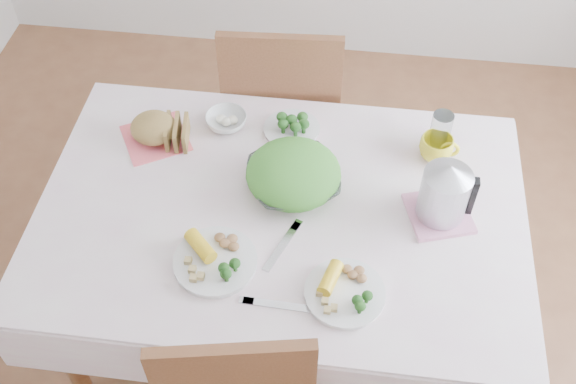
# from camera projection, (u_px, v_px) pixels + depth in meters

# --- Properties ---
(floor) EXTENTS (3.60, 3.60, 0.00)m
(floor) POSITION_uv_depth(u_px,v_px,m) (282.00, 330.00, 2.65)
(floor) COLOR brown
(floor) RESTS_ON ground
(dining_table) EXTENTS (1.40, 0.90, 0.75)m
(dining_table) POSITION_uv_depth(u_px,v_px,m) (282.00, 278.00, 2.37)
(dining_table) COLOR brown
(dining_table) RESTS_ON floor
(tablecloth) EXTENTS (1.50, 1.00, 0.01)m
(tablecloth) POSITION_uv_depth(u_px,v_px,m) (281.00, 210.00, 2.08)
(tablecloth) COLOR white
(tablecloth) RESTS_ON dining_table
(chair_far) EXTENTS (0.48, 0.48, 1.01)m
(chair_far) POSITION_uv_depth(u_px,v_px,m) (285.00, 114.00, 2.78)
(chair_far) COLOR brown
(chair_far) RESTS_ON floor
(salad_bowl) EXTENTS (0.36, 0.36, 0.07)m
(salad_bowl) POSITION_uv_depth(u_px,v_px,m) (293.00, 180.00, 2.10)
(salad_bowl) COLOR white
(salad_bowl) RESTS_ON tablecloth
(dinner_plate_left) EXTENTS (0.32, 0.32, 0.02)m
(dinner_plate_left) POSITION_uv_depth(u_px,v_px,m) (215.00, 262.00, 1.93)
(dinner_plate_left) COLOR white
(dinner_plate_left) RESTS_ON tablecloth
(dinner_plate_right) EXTENTS (0.32, 0.32, 0.02)m
(dinner_plate_right) POSITION_uv_depth(u_px,v_px,m) (345.00, 293.00, 1.86)
(dinner_plate_right) COLOR white
(dinner_plate_right) RESTS_ON tablecloth
(broccoli_plate) EXTENTS (0.25, 0.25, 0.02)m
(broccoli_plate) POSITION_uv_depth(u_px,v_px,m) (292.00, 129.00, 2.28)
(broccoli_plate) COLOR beige
(broccoli_plate) RESTS_ON tablecloth
(napkin) EXTENTS (0.28, 0.28, 0.00)m
(napkin) POSITION_uv_depth(u_px,v_px,m) (156.00, 138.00, 2.27)
(napkin) COLOR #FF656F
(napkin) RESTS_ON tablecloth
(bread_loaf) EXTENTS (0.18, 0.17, 0.09)m
(bread_loaf) POSITION_uv_depth(u_px,v_px,m) (153.00, 126.00, 2.22)
(bread_loaf) COLOR olive
(bread_loaf) RESTS_ON napkin
(fruit_bowl) EXTENTS (0.18, 0.18, 0.04)m
(fruit_bowl) POSITION_uv_depth(u_px,v_px,m) (226.00, 121.00, 2.29)
(fruit_bowl) COLOR white
(fruit_bowl) RESTS_ON tablecloth
(yellow_mug) EXTENTS (0.11, 0.11, 0.09)m
(yellow_mug) POSITION_uv_depth(u_px,v_px,m) (436.00, 148.00, 2.18)
(yellow_mug) COLOR yellow
(yellow_mug) RESTS_ON tablecloth
(glass_tumbler) EXTENTS (0.08, 0.08, 0.13)m
(glass_tumbler) POSITION_uv_depth(u_px,v_px,m) (440.00, 130.00, 2.20)
(glass_tumbler) COLOR white
(glass_tumbler) RESTS_ON tablecloth
(pink_tray) EXTENTS (0.23, 0.23, 0.01)m
(pink_tray) POSITION_uv_depth(u_px,v_px,m) (439.00, 213.00, 2.05)
(pink_tray) COLOR pink
(pink_tray) RESTS_ON tablecloth
(electric_kettle) EXTENTS (0.16, 0.16, 0.20)m
(electric_kettle) POSITION_uv_depth(u_px,v_px,m) (445.00, 189.00, 1.96)
(electric_kettle) COLOR #B2B5BA
(electric_kettle) RESTS_ON pink_tray
(fork_left) EXTENTS (0.09, 0.20, 0.00)m
(fork_left) POSITION_uv_depth(u_px,v_px,m) (225.00, 264.00, 1.94)
(fork_left) COLOR silver
(fork_left) RESTS_ON tablecloth
(fork_right) EXTENTS (0.09, 0.19, 0.00)m
(fork_right) POSITION_uv_depth(u_px,v_px,m) (282.00, 246.00, 1.98)
(fork_right) COLOR silver
(fork_right) RESTS_ON tablecloth
(knife) EXTENTS (0.20, 0.03, 0.00)m
(knife) POSITION_uv_depth(u_px,v_px,m) (278.00, 305.00, 1.85)
(knife) COLOR silver
(knife) RESTS_ON tablecloth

